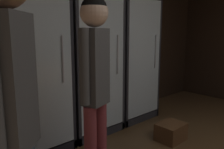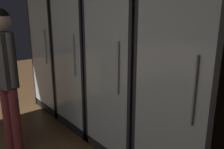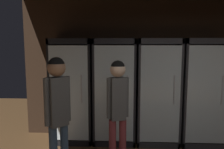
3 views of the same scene
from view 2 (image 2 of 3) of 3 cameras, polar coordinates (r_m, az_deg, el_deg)
The scene contains 6 objects.
wall_back at distance 2.55m, azimuth 14.57°, elevation 10.27°, with size 6.00×0.06×2.80m, color black.
cooler_far_left at distance 3.95m, azimuth -12.12°, elevation 5.65°, with size 0.76×0.59×1.94m.
cooler_left at distance 3.27m, azimuth -5.71°, elevation 3.77°, with size 0.76×0.59×1.94m.
cooler_center at distance 2.66m, azimuth 3.86°, elevation 0.98°, with size 0.76×0.59×1.94m.
cooler_right at distance 2.16m, azimuth 18.39°, elevation -3.16°, with size 0.76×0.59×1.94m.
shopper_near at distance 2.75m, azimuth -23.83°, elevation 1.63°, with size 0.30×0.21×1.61m.
Camera 2 is at (1.52, 0.99, 1.62)m, focal length 38.83 mm.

